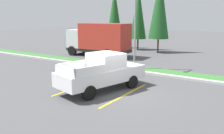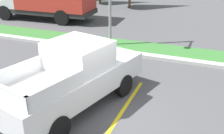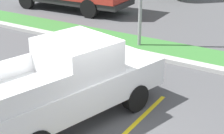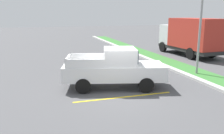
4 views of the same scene
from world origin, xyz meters
The scene contains 5 objects.
ground_plane centered at (0.00, 0.00, 0.00)m, with size 120.00×120.00×0.00m, color #4C4C4F.
parking_line_near centered at (-2.48, -0.06, 0.00)m, with size 0.12×4.80×0.01m, color yellow.
curb_strip centered at (0.00, 5.00, 0.07)m, with size 56.00×0.40×0.15m, color #B2B2AD.
grass_median centered at (0.00, 6.10, 0.03)m, with size 56.00×1.80×0.06m, color #387533.
pickup_truck_main centered at (-0.91, -0.02, 1.04)m, with size 3.14×5.53×2.10m.
Camera 3 is at (4.05, -5.95, 4.68)m, focal length 54.62 mm.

